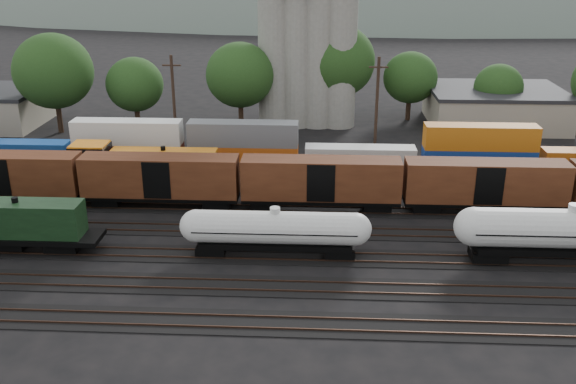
{
  "coord_description": "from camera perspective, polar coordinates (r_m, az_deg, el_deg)",
  "views": [
    {
      "loc": [
        5.34,
        -52.05,
        23.98
      ],
      "look_at": [
        2.6,
        2.0,
        3.0
      ],
      "focal_mm": 40.0,
      "sensor_mm": 36.0,
      "label": 1
    }
  ],
  "objects": [
    {
      "name": "tank_car_a",
      "position": [
        51.86,
        -1.15,
        -3.36
      ],
      "size": [
        15.55,
        2.78,
        4.07
      ],
      "color": "silver",
      "rests_on": "ground"
    },
    {
      "name": "industrial_sheds",
      "position": [
        89.91,
        3.67,
        7.36
      ],
      "size": [
        119.38,
        17.26,
        5.1
      ],
      "color": "#9E937F",
      "rests_on": "ground"
    },
    {
      "name": "distant_hills",
      "position": [
        315.76,
        6.41,
        12.95
      ],
      "size": [
        860.0,
        286.0,
        130.0
      ],
      "color": "#59665B",
      "rests_on": "ground"
    },
    {
      "name": "grain_silo",
      "position": [
        88.99,
        1.59,
        12.96
      ],
      "size": [
        13.4,
        5.0,
        29.0
      ],
      "color": "gray",
      "rests_on": "ground"
    },
    {
      "name": "utility_poles",
      "position": [
        76.34,
        -1.2,
        7.72
      ],
      "size": [
        122.2,
        0.36,
        12.0
      ],
      "color": "black",
      "rests_on": "ground"
    },
    {
      "name": "orange_locomotive",
      "position": [
        68.35,
        -13.47,
        2.35
      ],
      "size": [
        18.19,
        3.03,
        4.55
      ],
      "color": "black",
      "rests_on": "ground"
    },
    {
      "name": "tank_car_b",
      "position": [
        55.31,
        23.84,
        -3.2
      ],
      "size": [
        18.33,
        3.28,
        4.8
      ],
      "color": "silver",
      "rests_on": "ground"
    },
    {
      "name": "ground",
      "position": [
        57.56,
        -2.69,
        -3.46
      ],
      "size": [
        600.0,
        600.0,
        0.0
      ],
      "primitive_type": "plane",
      "color": "black"
    },
    {
      "name": "tree_band",
      "position": [
        90.33,
        3.16,
        10.78
      ],
      "size": [
        167.25,
        22.62,
        13.76
      ],
      "color": "black",
      "rests_on": "ground"
    },
    {
      "name": "container_wall",
      "position": [
        72.67,
        -11.85,
        3.75
      ],
      "size": [
        165.77,
        2.6,
        5.8
      ],
      "color": "black",
      "rests_on": "ground"
    },
    {
      "name": "tracks",
      "position": [
        57.54,
        -2.69,
        -3.41
      ],
      "size": [
        180.0,
        33.2,
        0.2
      ],
      "color": "black",
      "rests_on": "ground"
    },
    {
      "name": "boxcar_string",
      "position": [
        60.75,
        2.94,
        1.07
      ],
      "size": [
        169.0,
        2.9,
        4.2
      ],
      "color": "black",
      "rests_on": "ground"
    }
  ]
}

